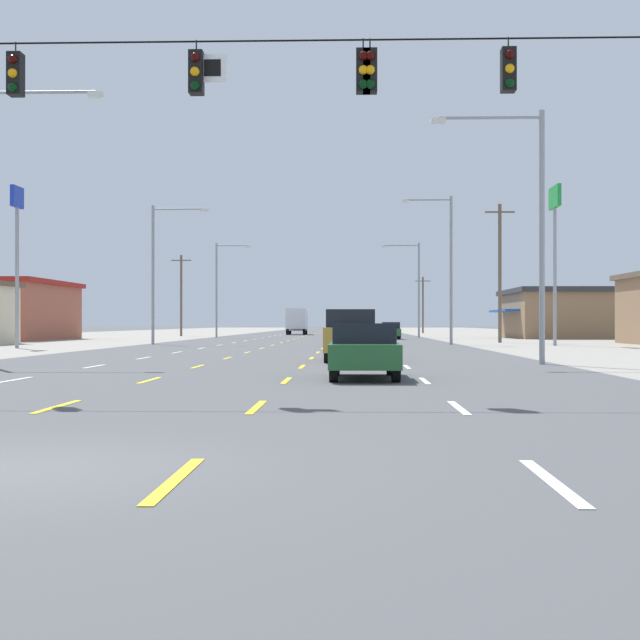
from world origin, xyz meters
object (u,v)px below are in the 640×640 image
Objects in this scene: suv_inner_right_near at (350,334)px; sedan_inner_right_nearest at (364,350)px; box_truck_inner_left_far at (297,320)px; streetlight_right_row_2 at (415,283)px; sedan_inner_right_mid at (350,334)px; hatchback_far_right_midfar at (391,331)px; streetlight_left_row_1 at (159,264)px; pole_sign_left_row_1 at (17,233)px; streetlight_left_row_2 at (220,283)px; streetlight_right_row_0 at (530,216)px; pole_sign_right_row_1 at (555,222)px; streetlight_right_row_1 at (447,260)px.

sedan_inner_right_nearest is at bearing -88.15° from suv_inner_right_near.
streetlight_right_row_2 reaches higher than box_truck_inner_left_far.
suv_inner_right_near is (-0.36, 11.28, 0.27)m from sedan_inner_right_nearest.
sedan_inner_right_mid is 22.83m from hatchback_far_right_midfar.
hatchback_far_right_midfar is at bearing 51.08° from streetlight_left_row_1.
sedan_inner_right_nearest is at bearing -55.72° from pole_sign_left_row_1.
suv_inner_right_near is 0.52× the size of streetlight_left_row_1.
sedan_inner_right_nearest is at bearing -78.88° from streetlight_left_row_2.
sedan_inner_right_mid is 0.62× the size of box_truck_inner_left_far.
streetlight_right_row_0 reaches higher than sedan_inner_right_nearest.
hatchback_far_right_midfar is 0.43× the size of streetlight_right_row_0.
box_truck_inner_left_far is 24.23m from streetlight_left_row_2.
pole_sign_right_row_1 reaches higher than sedan_inner_right_mid.
pole_sign_right_row_1 reaches higher than sedan_inner_right_nearest.
streetlight_right_row_2 is at bearing 0.00° from streetlight_left_row_2.
pole_sign_left_row_1 is at bearing 124.28° from sedan_inner_right_nearest.
streetlight_left_row_1 is at bearing -128.92° from hatchback_far_right_midfar.
streetlight_left_row_1 is (-6.35, -53.23, 3.65)m from box_truck_inner_left_far.
streetlight_right_row_2 is at bearing 101.56° from pole_sign_right_row_1.
streetlight_left_row_2 reaches higher than streetlight_right_row_0.
streetlight_right_row_1 is 35.98m from streetlight_left_row_2.
pole_sign_left_row_1 is 33.28m from pole_sign_right_row_1.
hatchback_far_right_midfar is at bearing 53.02° from pole_sign_left_row_1.
streetlight_right_row_1 is (0.12, 30.13, 0.47)m from streetlight_right_row_0.
hatchback_far_right_midfar is 19.79m from streetlight_left_row_2.
suv_inner_right_near reaches higher than hatchback_far_right_midfar.
sedan_inner_right_mid is 21.74m from pole_sign_left_row_1.
pole_sign_right_row_1 is at bearing -78.44° from streetlight_right_row_2.
streetlight_right_row_1 is at bearing 0.00° from streetlight_left_row_1.
streetlight_left_row_2 is at bearing 112.35° from sedan_inner_right_mid.
streetlight_left_row_1 is at bearing -96.81° from box_truck_inner_left_far.
streetlight_right_row_0 is 30.14m from streetlight_right_row_1.
streetlight_left_row_2 reaches higher than sedan_inner_right_mid.
streetlight_right_row_2 reaches higher than pole_sign_left_row_1.
pole_sign_left_row_1 is (-22.95, -30.47, 5.91)m from hatchback_far_right_midfar.
suv_inner_right_near is 48.29m from hatchback_far_right_midfar.
sedan_inner_right_mid is 55.52m from box_truck_inner_left_far.
streetlight_right_row_0 is at bearing -77.27° from sedan_inner_right_mid.
streetlight_left_row_2 is (-19.66, 30.13, -0.28)m from streetlight_right_row_1.
streetlight_right_row_2 is at bearing 78.65° from sedan_inner_right_mid.
sedan_inner_right_nearest is 41.31m from streetlight_left_row_1.
box_truck_inner_left_far is at bearing 119.71° from streetlight_right_row_2.
pole_sign_left_row_1 is at bearing -157.73° from sedan_inner_right_mid.
pole_sign_left_row_1 is 0.94× the size of streetlight_right_row_1.
box_truck_inner_left_far is at bearing 78.69° from pole_sign_left_row_1.
streetlight_left_row_2 is 19.58m from streetlight_right_row_2.
hatchback_far_right_midfar is 0.41× the size of streetlight_right_row_2.
streetlight_right_row_2 is at bearing 73.32° from hatchback_far_right_midfar.
pole_sign_right_row_1 reaches higher than streetlight_left_row_1.
sedan_inner_right_nearest is 1.15× the size of hatchback_far_right_midfar.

